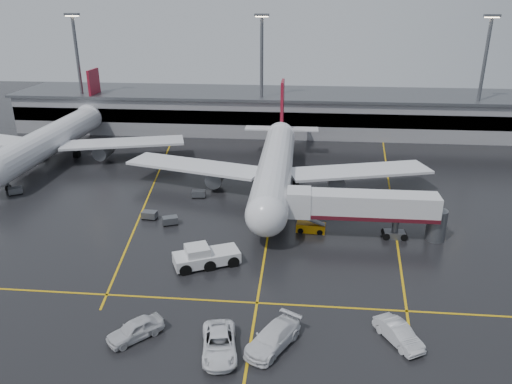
# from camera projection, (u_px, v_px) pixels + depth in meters

# --- Properties ---
(ground) EXTENTS (220.00, 220.00, 0.00)m
(ground) POSITION_uv_depth(u_px,v_px,m) (271.00, 214.00, 69.54)
(ground) COLOR black
(ground) RESTS_ON ground
(apron_line_centre) EXTENTS (0.25, 90.00, 0.02)m
(apron_line_centre) POSITION_uv_depth(u_px,v_px,m) (271.00, 214.00, 69.53)
(apron_line_centre) COLOR gold
(apron_line_centre) RESTS_ON ground
(apron_line_stop) EXTENTS (60.00, 0.25, 0.02)m
(apron_line_stop) POSITION_uv_depth(u_px,v_px,m) (257.00, 303.00, 49.16)
(apron_line_stop) COLOR gold
(apron_line_stop) RESTS_ON ground
(apron_line_left) EXTENTS (9.99, 69.35, 0.02)m
(apron_line_left) POSITION_uv_depth(u_px,v_px,m) (154.00, 184.00, 80.56)
(apron_line_left) COLOR gold
(apron_line_left) RESTS_ON ground
(apron_line_right) EXTENTS (7.57, 69.64, 0.02)m
(apron_line_right) POSITION_uv_depth(u_px,v_px,m) (390.00, 192.00, 77.21)
(apron_line_right) COLOR gold
(apron_line_right) RESTS_ON ground
(terminal) EXTENTS (122.00, 19.00, 8.60)m
(terminal) POSITION_uv_depth(u_px,v_px,m) (285.00, 111.00, 112.35)
(terminal) COLOR gray
(terminal) RESTS_ON ground
(light_mast_left) EXTENTS (3.00, 1.20, 25.45)m
(light_mast_left) POSITION_uv_depth(u_px,v_px,m) (79.00, 67.00, 107.09)
(light_mast_left) COLOR #595B60
(light_mast_left) RESTS_ON ground
(light_mast_mid) EXTENTS (3.00, 1.20, 25.45)m
(light_mast_mid) POSITION_uv_depth(u_px,v_px,m) (262.00, 69.00, 103.57)
(light_mast_mid) COLOR #595B60
(light_mast_mid) RESTS_ON ground
(light_mast_right) EXTENTS (3.00, 1.20, 25.45)m
(light_mast_right) POSITION_uv_depth(u_px,v_px,m) (483.00, 72.00, 99.60)
(light_mast_right) COLOR #595B60
(light_mast_right) RESTS_ON ground
(main_airliner) EXTENTS (48.80, 45.60, 14.10)m
(main_airliner) POSITION_uv_depth(u_px,v_px,m) (276.00, 164.00, 76.98)
(main_airliner) COLOR silver
(main_airliner) RESTS_ON ground
(second_airliner) EXTENTS (48.80, 45.60, 14.10)m
(second_airliner) POSITION_uv_depth(u_px,v_px,m) (55.00, 137.00, 91.79)
(second_airliner) COLOR silver
(second_airliner) RESTS_ON ground
(jet_bridge) EXTENTS (19.90, 3.40, 6.05)m
(jet_bridge) POSITION_uv_depth(u_px,v_px,m) (363.00, 208.00, 61.49)
(jet_bridge) COLOR silver
(jet_bridge) RESTS_ON ground
(pushback_tractor) EXTENTS (7.91, 5.73, 2.63)m
(pushback_tractor) POSITION_uv_depth(u_px,v_px,m) (205.00, 257.00, 55.75)
(pushback_tractor) COLOR silver
(pushback_tractor) RESTS_ON ground
(belt_loader) EXTENTS (3.88, 2.10, 2.36)m
(belt_loader) POSITION_uv_depth(u_px,v_px,m) (311.00, 227.00, 64.05)
(belt_loader) COLOR orange
(belt_loader) RESTS_ON ground
(service_van_a) EXTENTS (3.93, 6.65, 1.73)m
(service_van_a) POSITION_uv_depth(u_px,v_px,m) (219.00, 344.00, 42.02)
(service_van_a) COLOR white
(service_van_a) RESTS_ON ground
(service_van_b) EXTENTS (5.40, 6.82, 1.85)m
(service_van_b) POSITION_uv_depth(u_px,v_px,m) (273.00, 338.00, 42.70)
(service_van_b) COLOR white
(service_van_b) RESTS_ON ground
(service_van_c) EXTENTS (4.15, 5.45, 1.72)m
(service_van_c) POSITION_uv_depth(u_px,v_px,m) (398.00, 333.00, 43.34)
(service_van_c) COLOR silver
(service_van_c) RESTS_ON ground
(service_van_d) EXTENTS (5.10, 5.14, 1.76)m
(service_van_d) POSITION_uv_depth(u_px,v_px,m) (135.00, 329.00, 43.84)
(service_van_d) COLOR silver
(service_van_d) RESTS_ON ground
(baggage_cart_a) EXTENTS (2.35, 1.97, 1.12)m
(baggage_cart_a) POSITION_uv_depth(u_px,v_px,m) (170.00, 220.00, 65.99)
(baggage_cart_a) COLOR #595B60
(baggage_cart_a) RESTS_ON ground
(baggage_cart_b) EXTENTS (2.11, 1.48, 1.12)m
(baggage_cart_b) POSITION_uv_depth(u_px,v_px,m) (150.00, 215.00, 67.67)
(baggage_cart_b) COLOR #595B60
(baggage_cart_b) RESTS_ON ground
(baggage_cart_c) EXTENTS (2.14, 1.53, 1.12)m
(baggage_cart_c) POSITION_uv_depth(u_px,v_px,m) (199.00, 194.00, 74.99)
(baggage_cart_c) COLOR #595B60
(baggage_cart_c) RESTS_ON ground
(baggage_cart_e) EXTENTS (2.38, 2.20, 1.12)m
(baggage_cart_e) POSITION_uv_depth(u_px,v_px,m) (15.00, 191.00, 76.17)
(baggage_cart_e) COLOR #595B60
(baggage_cart_e) RESTS_ON ground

